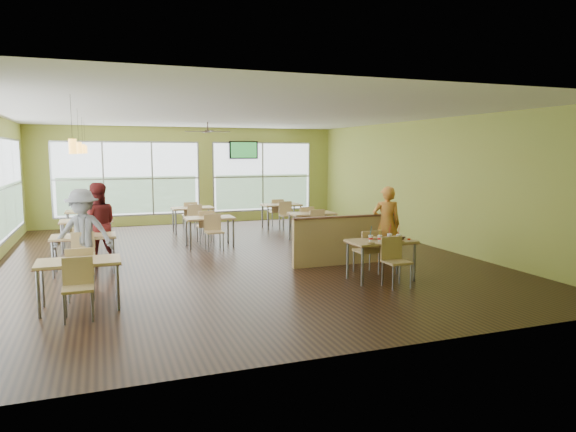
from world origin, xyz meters
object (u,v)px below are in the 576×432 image
Objects in this scene: half_wall_divider at (346,240)px; man_plaid at (386,224)px; main_table at (381,247)px; food_basket at (399,237)px.

man_plaid is (0.92, -0.10, 0.30)m from half_wall_divider.
main_table is 0.42m from food_basket.
man_plaid is at bearing 55.79° from main_table.
food_basket is at bearing 1.53° from main_table.
man_plaid reaches higher than main_table.
half_wall_divider is 1.51m from food_basket.
man_plaid reaches higher than food_basket.
main_table is at bearing -90.00° from half_wall_divider.
main_table is 0.63× the size of half_wall_divider.
food_basket is (-0.52, -1.34, -0.04)m from man_plaid.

